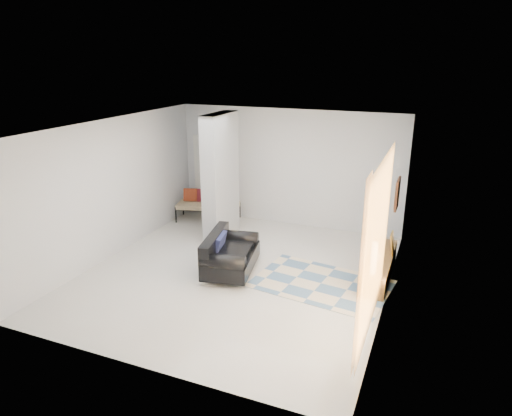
% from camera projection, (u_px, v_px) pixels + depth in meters
% --- Properties ---
extents(floor, '(6.00, 6.00, 0.00)m').
position_uv_depth(floor, '(237.00, 273.00, 8.72)').
color(floor, beige).
rests_on(floor, ground).
extents(ceiling, '(6.00, 6.00, 0.00)m').
position_uv_depth(ceiling, '(235.00, 127.00, 7.83)').
color(ceiling, white).
rests_on(ceiling, wall_back).
extents(wall_back, '(6.00, 0.00, 6.00)m').
position_uv_depth(wall_back, '(288.00, 168.00, 10.91)').
color(wall_back, silver).
rests_on(wall_back, ground).
extents(wall_front, '(6.00, 0.00, 6.00)m').
position_uv_depth(wall_front, '(135.00, 273.00, 5.65)').
color(wall_front, silver).
rests_on(wall_front, ground).
extents(wall_left, '(0.00, 6.00, 6.00)m').
position_uv_depth(wall_left, '(113.00, 188.00, 9.26)').
color(wall_left, silver).
rests_on(wall_left, ground).
extents(wall_right, '(0.00, 6.00, 6.00)m').
position_uv_depth(wall_right, '(392.00, 224.00, 7.29)').
color(wall_right, silver).
rests_on(wall_right, ground).
extents(partition_column, '(0.35, 1.20, 2.80)m').
position_uv_depth(partition_column, '(221.00, 177.00, 10.08)').
color(partition_column, '#999DA0').
rests_on(partition_column, floor).
extents(hallway_door, '(0.85, 0.06, 2.04)m').
position_uv_depth(hallway_door, '(210.00, 175.00, 11.75)').
color(hallway_door, silver).
rests_on(hallway_door, floor).
extents(curtain, '(0.00, 2.55, 2.55)m').
position_uv_depth(curtain, '(377.00, 247.00, 6.30)').
color(curtain, '#F6A740').
rests_on(curtain, wall_right).
extents(wall_art, '(0.04, 0.45, 0.55)m').
position_uv_depth(wall_art, '(397.00, 194.00, 8.02)').
color(wall_art, '#3F1F11').
rests_on(wall_art, wall_right).
extents(media_console, '(0.45, 1.91, 0.80)m').
position_uv_depth(media_console, '(379.00, 266.00, 8.55)').
color(media_console, brown).
rests_on(media_console, floor).
extents(loveseat, '(1.10, 1.58, 0.76)m').
position_uv_depth(loveseat, '(228.00, 254.00, 8.69)').
color(loveseat, silver).
rests_on(loveseat, floor).
extents(daybed, '(1.64, 0.99, 0.77)m').
position_uv_depth(daybed, '(207.00, 203.00, 11.45)').
color(daybed, black).
rests_on(daybed, floor).
extents(area_rug, '(2.56, 1.89, 0.01)m').
position_uv_depth(area_rug, '(321.00, 284.00, 8.33)').
color(area_rug, beige).
rests_on(area_rug, floor).
extents(cylinder_lamp, '(0.11, 0.11, 0.58)m').
position_uv_depth(cylinder_lamp, '(374.00, 258.00, 7.75)').
color(cylinder_lamp, silver).
rests_on(cylinder_lamp, media_console).
extents(bronze_figurine, '(0.12, 0.12, 0.24)m').
position_uv_depth(bronze_figurine, '(380.00, 243.00, 8.79)').
color(bronze_figurine, black).
rests_on(bronze_figurine, media_console).
extents(vase, '(0.22, 0.22, 0.22)m').
position_uv_depth(vase, '(376.00, 256.00, 8.27)').
color(vase, white).
rests_on(vase, media_console).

